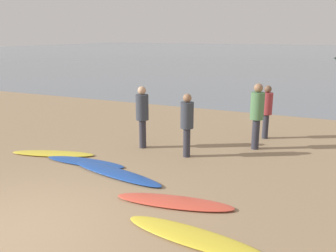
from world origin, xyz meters
The scene contains 11 objects.
ground_plane centered at (0.00, 10.00, -0.10)m, with size 120.00×120.00×0.20m, color #997C5B.
ocean_water centered at (0.00, 60.71, 0.00)m, with size 140.00×100.00×0.01m, color slate.
surfboard_0 centered at (-2.12, 3.34, 0.03)m, with size 2.24×0.48×0.07m, color yellow.
surfboard_1 centered at (-0.96, 3.17, 0.03)m, with size 2.18×0.49×0.06m, color #1E479E.
surfboard_2 centered at (0.12, 2.84, 0.04)m, with size 2.70×0.49×0.09m, color #1E479E.
surfboard_3 centered at (1.94, 2.05, 0.04)m, with size 2.27×0.54×0.08m, color #D84C38.
surfboard_4 centered at (2.69, 1.07, 0.03)m, with size 2.44×0.56×0.07m, color yellow.
person_0 centered at (-0.23, 4.87, 1.02)m, with size 0.35×0.35×1.74m.
person_1 centered at (1.17, 4.66, 0.98)m, with size 0.34×0.34×1.66m.
person_2 centered at (2.67, 6.05, 1.08)m, with size 0.37×0.37×1.83m.
person_3 centered at (2.75, 7.22, 0.96)m, with size 0.33×0.33×1.63m.
Camera 1 is at (4.37, -3.66, 3.12)m, focal length 38.44 mm.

